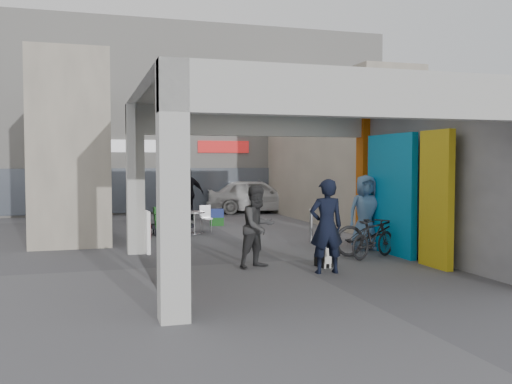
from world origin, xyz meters
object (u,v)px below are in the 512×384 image
object	(u,v)px
white_van	(257,196)
bicycle_rear	(373,238)
produce_stand	(172,224)
bicycle_front	(376,231)
cafe_set	(189,224)
man_with_dog	(326,226)
man_elderly	(366,212)
man_back_turned	(258,226)
border_collie	(325,254)
man_crates	(188,193)

from	to	relation	value
white_van	bicycle_rear	bearing A→B (deg)	-172.39
produce_stand	bicycle_front	bearing A→B (deg)	-61.06
cafe_set	bicycle_rear	distance (m)	6.49
bicycle_rear	white_van	size ratio (longest dim) A/B	0.35
cafe_set	produce_stand	world-z (taller)	cafe_set
white_van	produce_stand	bearing A→B (deg)	155.56
man_with_dog	bicycle_rear	bearing A→B (deg)	-138.30
produce_stand	white_van	world-z (taller)	white_van
man_with_dog	man_elderly	world-z (taller)	man_elderly
man_back_turned	border_collie	bearing A→B (deg)	-39.52
border_collie	white_van	size ratio (longest dim) A/B	0.16
man_back_turned	cafe_set	bearing A→B (deg)	69.27
white_van	man_crates	bearing A→B (deg)	135.68
man_crates	produce_stand	bearing A→B (deg)	67.39
man_crates	bicycle_front	distance (m)	9.54
cafe_set	border_collie	bearing A→B (deg)	-75.21
bicycle_rear	border_collie	bearing A→B (deg)	90.62
produce_stand	man_with_dog	world-z (taller)	man_with_dog
bicycle_rear	white_van	bearing A→B (deg)	-28.85
cafe_set	man_crates	size ratio (longest dim) A/B	0.67
man_back_turned	man_with_dog	bearing A→B (deg)	-64.94
cafe_set	man_crates	distance (m)	3.93
man_crates	man_back_turned	bearing A→B (deg)	82.44
man_elderly	bicycle_front	size ratio (longest dim) A/B	0.87
border_collie	man_with_dog	size ratio (longest dim) A/B	0.37
man_with_dog	bicycle_rear	distance (m)	2.19
produce_stand	bicycle_front	world-z (taller)	bicycle_front
man_with_dog	man_crates	world-z (taller)	man_crates
man_with_dog	bicycle_front	size ratio (longest dim) A/B	0.87
bicycle_front	produce_stand	bearing A→B (deg)	36.92
bicycle_rear	man_crates	bearing A→B (deg)	-10.07
man_back_turned	man_elderly	bearing A→B (deg)	0.99
produce_stand	border_collie	bearing A→B (deg)	-79.03
cafe_set	man_elderly	distance (m)	5.78
man_crates	bicycle_rear	size ratio (longest dim) A/B	1.34
man_with_dog	man_back_turned	bearing A→B (deg)	-36.05
man_back_turned	white_van	distance (m)	12.59
produce_stand	man_elderly	bearing A→B (deg)	-55.29
bicycle_front	bicycle_rear	distance (m)	0.46
cafe_set	produce_stand	xyz separation A→B (m)	(-0.55, -0.16, 0.03)
produce_stand	man_crates	bearing A→B (deg)	64.50
produce_stand	man_with_dog	distance (m)	7.11
man_elderly	bicycle_rear	distance (m)	1.32
produce_stand	man_elderly	distance (m)	6.02
cafe_set	man_back_turned	xyz separation A→B (m)	(0.36, -6.01, 0.55)
white_van	man_elderly	bearing A→B (deg)	-170.60
border_collie	man_with_dog	xyz separation A→B (m)	(-0.23, -0.58, 0.65)
man_with_dog	man_back_turned	distance (m)	1.45
border_collie	bicycle_rear	xyz separation A→B (m)	(1.48, 0.71, 0.18)
produce_stand	white_van	xyz separation A→B (m)	(4.50, 6.22, 0.40)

